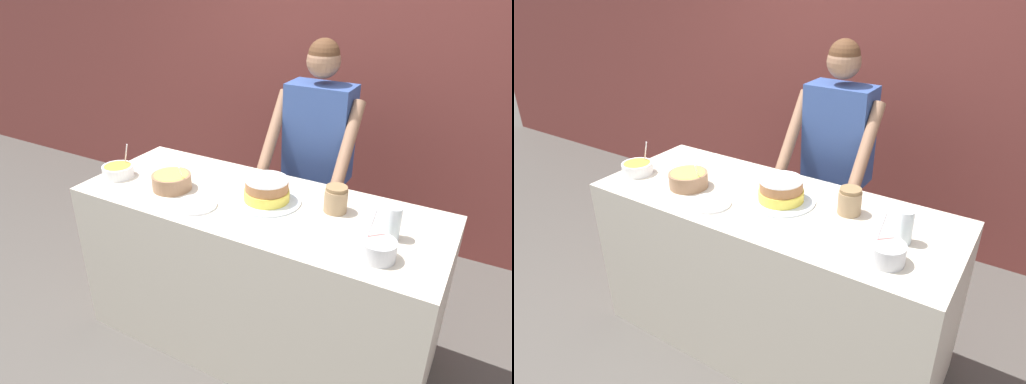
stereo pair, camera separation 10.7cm
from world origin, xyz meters
TOP-DOWN VIEW (x-y plane):
  - ground_plane at (0.00, 0.00)m, footprint 14.00×14.00m
  - wall_back at (0.00, 1.88)m, footprint 10.00×0.05m
  - counter at (0.00, 0.37)m, footprint 1.89×0.73m
  - person_baker at (0.04, 1.05)m, footprint 0.53×0.46m
  - cake at (0.04, 0.40)m, footprint 0.35×0.35m
  - frosting_bowl_yellow at (-0.47, 0.27)m, footprint 0.21×0.21m
  - frosting_bowl_pink at (0.67, 0.18)m, footprint 0.15×0.15m
  - frosting_bowl_orange at (-0.83, 0.25)m, footprint 0.17×0.17m
  - drinking_glass at (0.68, 0.36)m, footprint 0.07×0.07m
  - ceramic_plate at (-0.24, 0.18)m, footprint 0.21×0.21m
  - stoneware_jar at (0.38, 0.47)m, footprint 0.11×0.11m

SIDE VIEW (x-z plane):
  - ground_plane at x=0.00m, z-range 0.00..0.00m
  - counter at x=0.00m, z-range 0.00..0.91m
  - ceramic_plate at x=-0.24m, z-range 0.91..0.93m
  - frosting_bowl_orange at x=-0.83m, z-range 0.86..1.04m
  - frosting_bowl_yellow at x=-0.47m, z-range 0.89..1.03m
  - frosting_bowl_pink at x=0.67m, z-range 0.87..1.05m
  - cake at x=0.04m, z-range 0.91..1.03m
  - person_baker at x=0.04m, z-range 0.16..1.79m
  - stoneware_jar at x=0.38m, z-range 0.91..1.05m
  - drinking_glass at x=0.68m, z-range 0.91..1.07m
  - wall_back at x=0.00m, z-range 0.00..2.60m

